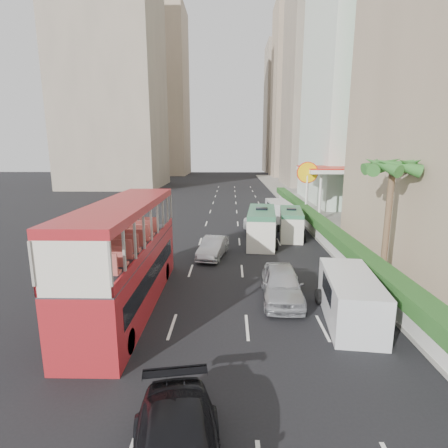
{
  "coord_description": "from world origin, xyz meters",
  "views": [
    {
      "loc": [
        -1.11,
        -15.59,
        7.41
      ],
      "look_at": [
        -1.5,
        4.0,
        3.2
      ],
      "focal_mm": 28.0,
      "sensor_mm": 36.0,
      "label": 1
    }
  ],
  "objects_px": {
    "double_decker_bus": "(126,255)",
    "palm_tree": "(387,222)",
    "car_silver_lane_b": "(281,299)",
    "panel_van_near": "(350,298)",
    "shell_station": "(331,192)",
    "minibus_far": "(291,223)",
    "van_asset": "(259,234)",
    "panel_van_far": "(278,211)",
    "car_silver_lane_a": "(213,257)",
    "minibus_near": "(261,226)"
  },
  "relations": [
    {
      "from": "palm_tree",
      "to": "car_silver_lane_a",
      "type": "bearing_deg",
      "value": 159.2
    },
    {
      "from": "car_silver_lane_b",
      "to": "shell_station",
      "type": "distance_m",
      "value": 23.9
    },
    {
      "from": "palm_tree",
      "to": "panel_van_near",
      "type": "bearing_deg",
      "value": -125.08
    },
    {
      "from": "minibus_near",
      "to": "minibus_far",
      "type": "height_order",
      "value": "minibus_near"
    },
    {
      "from": "shell_station",
      "to": "double_decker_bus",
      "type": "bearing_deg",
      "value": -124.82
    },
    {
      "from": "van_asset",
      "to": "panel_van_far",
      "type": "height_order",
      "value": "panel_van_far"
    },
    {
      "from": "car_silver_lane_a",
      "to": "car_silver_lane_b",
      "type": "height_order",
      "value": "car_silver_lane_b"
    },
    {
      "from": "van_asset",
      "to": "panel_van_far",
      "type": "distance_m",
      "value": 6.84
    },
    {
      "from": "car_silver_lane_a",
      "to": "shell_station",
      "type": "bearing_deg",
      "value": 61.45
    },
    {
      "from": "minibus_far",
      "to": "palm_tree",
      "type": "relative_size",
      "value": 0.83
    },
    {
      "from": "car_silver_lane_b",
      "to": "minibus_far",
      "type": "bearing_deg",
      "value": 81.33
    },
    {
      "from": "double_decker_bus",
      "to": "panel_van_near",
      "type": "relative_size",
      "value": 2.16
    },
    {
      "from": "panel_van_near",
      "to": "panel_van_far",
      "type": "bearing_deg",
      "value": 97.03
    },
    {
      "from": "minibus_near",
      "to": "palm_tree",
      "type": "bearing_deg",
      "value": -44.22
    },
    {
      "from": "shell_station",
      "to": "panel_van_near",
      "type": "bearing_deg",
      "value": -103.6
    },
    {
      "from": "van_asset",
      "to": "panel_van_far",
      "type": "bearing_deg",
      "value": 64.11
    },
    {
      "from": "minibus_far",
      "to": "panel_van_near",
      "type": "distance_m",
      "value": 14.99
    },
    {
      "from": "van_asset",
      "to": "palm_tree",
      "type": "bearing_deg",
      "value": -63.61
    },
    {
      "from": "car_silver_lane_b",
      "to": "car_silver_lane_a",
      "type": "bearing_deg",
      "value": 121.05
    },
    {
      "from": "van_asset",
      "to": "car_silver_lane_b",
      "type": "bearing_deg",
      "value": -94.07
    },
    {
      "from": "double_decker_bus",
      "to": "palm_tree",
      "type": "relative_size",
      "value": 1.72
    },
    {
      "from": "car_silver_lane_b",
      "to": "panel_van_far",
      "type": "height_order",
      "value": "panel_van_far"
    },
    {
      "from": "double_decker_bus",
      "to": "minibus_far",
      "type": "distance_m",
      "value": 17.1
    },
    {
      "from": "car_silver_lane_a",
      "to": "panel_van_far",
      "type": "relative_size",
      "value": 0.84
    },
    {
      "from": "van_asset",
      "to": "palm_tree",
      "type": "distance_m",
      "value": 12.98
    },
    {
      "from": "van_asset",
      "to": "minibus_far",
      "type": "height_order",
      "value": "minibus_far"
    },
    {
      "from": "palm_tree",
      "to": "panel_van_far",
      "type": "bearing_deg",
      "value": 102.73
    },
    {
      "from": "minibus_far",
      "to": "panel_van_far",
      "type": "bearing_deg",
      "value": 97.6
    },
    {
      "from": "van_asset",
      "to": "double_decker_bus",
      "type": "bearing_deg",
      "value": -120.81
    },
    {
      "from": "panel_van_far",
      "to": "shell_station",
      "type": "distance_m",
      "value": 6.59
    },
    {
      "from": "car_silver_lane_b",
      "to": "minibus_far",
      "type": "height_order",
      "value": "minibus_far"
    },
    {
      "from": "car_silver_lane_a",
      "to": "minibus_near",
      "type": "relative_size",
      "value": 0.68
    },
    {
      "from": "car_silver_lane_a",
      "to": "minibus_far",
      "type": "relative_size",
      "value": 0.79
    },
    {
      "from": "car_silver_lane_a",
      "to": "panel_van_near",
      "type": "distance_m",
      "value": 11.18
    },
    {
      "from": "van_asset",
      "to": "palm_tree",
      "type": "relative_size",
      "value": 0.81
    },
    {
      "from": "minibus_far",
      "to": "panel_van_far",
      "type": "height_order",
      "value": "minibus_far"
    },
    {
      "from": "car_silver_lane_a",
      "to": "double_decker_bus",
      "type": "bearing_deg",
      "value": -104.45
    },
    {
      "from": "palm_tree",
      "to": "shell_station",
      "type": "relative_size",
      "value": 0.8
    },
    {
      "from": "panel_van_far",
      "to": "double_decker_bus",
      "type": "bearing_deg",
      "value": -118.97
    },
    {
      "from": "double_decker_bus",
      "to": "panel_van_near",
      "type": "xyz_separation_m",
      "value": [
        10.14,
        -1.21,
        -1.51
      ]
    },
    {
      "from": "car_silver_lane_a",
      "to": "palm_tree",
      "type": "relative_size",
      "value": 0.66
    },
    {
      "from": "car_silver_lane_a",
      "to": "minibus_near",
      "type": "xyz_separation_m",
      "value": [
        3.67,
        3.79,
        1.37
      ]
    },
    {
      "from": "double_decker_bus",
      "to": "car_silver_lane_b",
      "type": "relative_size",
      "value": 2.27
    },
    {
      "from": "minibus_near",
      "to": "palm_tree",
      "type": "height_order",
      "value": "palm_tree"
    },
    {
      "from": "minibus_far",
      "to": "car_silver_lane_b",
      "type": "bearing_deg",
      "value": -94.52
    },
    {
      "from": "car_silver_lane_b",
      "to": "panel_van_near",
      "type": "height_order",
      "value": "panel_van_near"
    },
    {
      "from": "car_silver_lane_b",
      "to": "minibus_far",
      "type": "xyz_separation_m",
      "value": [
        2.59,
        12.93,
        1.18
      ]
    },
    {
      "from": "panel_van_far",
      "to": "palm_tree",
      "type": "height_order",
      "value": "palm_tree"
    },
    {
      "from": "double_decker_bus",
      "to": "car_silver_lane_b",
      "type": "height_order",
      "value": "double_decker_bus"
    },
    {
      "from": "car_silver_lane_b",
      "to": "minibus_near",
      "type": "xyz_separation_m",
      "value": [
        -0.11,
        10.79,
        1.37
      ]
    }
  ]
}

